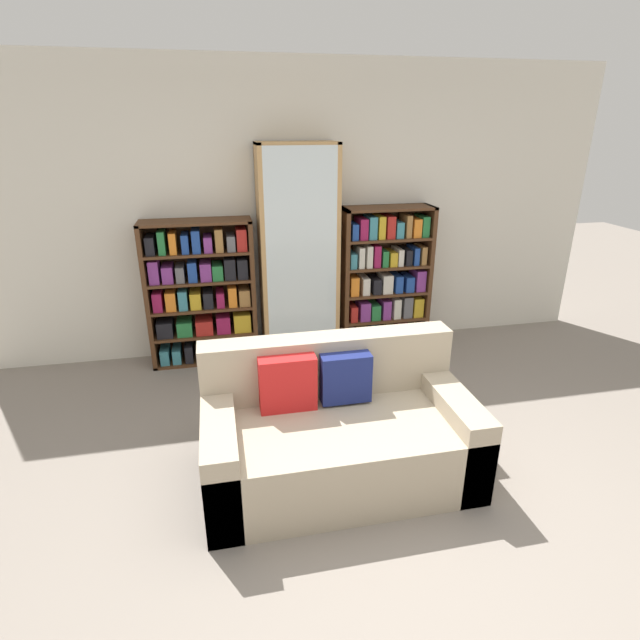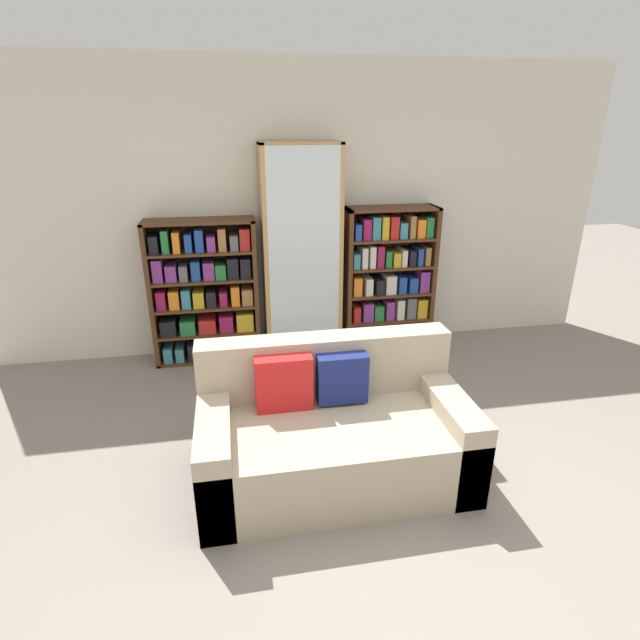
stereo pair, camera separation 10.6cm
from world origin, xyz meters
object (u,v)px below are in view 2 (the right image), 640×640
(couch, at_px, (333,434))
(bookshelf_left, at_px, (206,294))
(bookshelf_right, at_px, (389,281))
(wine_bottle, at_px, (377,349))
(display_cabinet, at_px, (301,254))

(couch, relative_size, bookshelf_left, 1.24)
(bookshelf_left, relative_size, bookshelf_right, 0.96)
(bookshelf_left, bearing_deg, wine_bottle, -14.93)
(display_cabinet, height_order, wine_bottle, display_cabinet)
(bookshelf_left, distance_m, wine_bottle, 1.70)
(display_cabinet, relative_size, bookshelf_right, 1.42)
(display_cabinet, bearing_deg, couch, -92.55)
(couch, distance_m, wine_bottle, 1.68)
(couch, distance_m, bookshelf_right, 2.17)
(bookshelf_left, xyz_separation_m, display_cabinet, (0.91, -0.02, 0.34))
(display_cabinet, bearing_deg, wine_bottle, -31.30)
(wine_bottle, bearing_deg, couch, -116.46)
(couch, xyz_separation_m, bookshelf_left, (-0.82, 1.91, 0.36))
(bookshelf_right, bearing_deg, display_cabinet, -178.93)
(couch, height_order, wine_bottle, couch)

